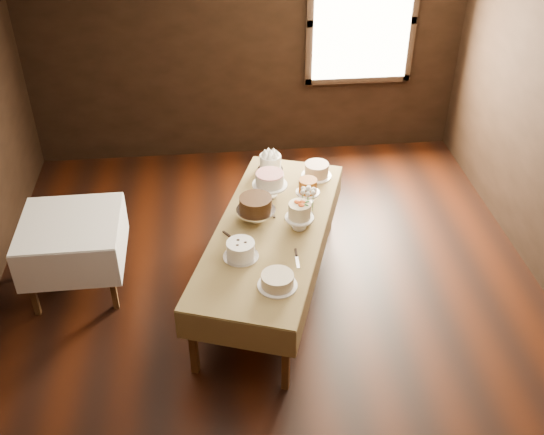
# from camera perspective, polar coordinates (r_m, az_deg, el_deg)

# --- Properties ---
(floor) EXTENTS (5.00, 6.00, 0.01)m
(floor) POSITION_cam_1_polar(r_m,az_deg,el_deg) (5.64, 0.21, -9.08)
(floor) COLOR black
(floor) RESTS_ON ground
(wall_back) EXTENTS (5.00, 0.02, 2.80)m
(wall_back) POSITION_cam_1_polar(r_m,az_deg,el_deg) (7.47, -2.31, 15.33)
(wall_back) COLOR black
(wall_back) RESTS_ON ground
(window) EXTENTS (1.10, 0.05, 1.30)m
(window) POSITION_cam_1_polar(r_m,az_deg,el_deg) (7.54, 8.03, 16.82)
(window) COLOR #FFEABF
(window) RESTS_ON wall_back
(display_table) EXTENTS (1.60, 2.47, 0.71)m
(display_table) POSITION_cam_1_polar(r_m,az_deg,el_deg) (5.51, -0.10, -1.36)
(display_table) COLOR #432811
(display_table) RESTS_ON ground
(side_table) EXTENTS (0.87, 0.87, 0.72)m
(side_table) POSITION_cam_1_polar(r_m,az_deg,el_deg) (5.85, -17.49, -1.03)
(side_table) COLOR #432811
(side_table) RESTS_ON ground
(cake_meringue) EXTENTS (0.29, 0.29, 0.16)m
(cake_meringue) POSITION_cam_1_polar(r_m,az_deg,el_deg) (6.24, -0.15, 4.88)
(cake_meringue) COLOR silver
(cake_meringue) RESTS_ON display_table
(cake_speckled) EXTENTS (0.29, 0.29, 0.14)m
(cake_speckled) POSITION_cam_1_polar(r_m,az_deg,el_deg) (6.15, 3.99, 4.20)
(cake_speckled) COLOR white
(cake_speckled) RESTS_ON display_table
(cake_lattice) EXTENTS (0.35, 0.35, 0.24)m
(cake_lattice) POSITION_cam_1_polar(r_m,az_deg,el_deg) (5.83, -0.20, 2.86)
(cake_lattice) COLOR white
(cake_lattice) RESTS_ON display_table
(cake_caramel) EXTENTS (0.22, 0.22, 0.25)m
(cake_caramel) POSITION_cam_1_polar(r_m,az_deg,el_deg) (5.75, 3.19, 2.26)
(cake_caramel) COLOR white
(cake_caramel) RESTS_ON display_table
(cake_chocolate) EXTENTS (0.36, 0.36, 0.25)m
(cake_chocolate) POSITION_cam_1_polar(r_m,az_deg,el_deg) (5.50, -1.45, 0.69)
(cake_chocolate) COLOR silver
(cake_chocolate) RESTS_ON display_table
(cake_flowers) EXTENTS (0.25, 0.25, 0.25)m
(cake_flowers) POSITION_cam_1_polar(r_m,az_deg,el_deg) (5.42, 2.45, 0.05)
(cake_flowers) COLOR white
(cake_flowers) RESTS_ON display_table
(cake_swirl) EXTENTS (0.30, 0.30, 0.15)m
(cake_swirl) POSITION_cam_1_polar(r_m,az_deg,el_deg) (5.12, -2.80, -2.94)
(cake_swirl) COLOR silver
(cake_swirl) RESTS_ON display_table
(cake_cream) EXTENTS (0.34, 0.34, 0.11)m
(cake_cream) POSITION_cam_1_polar(r_m,az_deg,el_deg) (4.86, 0.49, -5.66)
(cake_cream) COLOR white
(cake_cream) RESTS_ON display_table
(cake_server_b) EXTENTS (0.03, 0.24, 0.01)m
(cake_server_b) POSITION_cam_1_polar(r_m,az_deg,el_deg) (5.11, 2.28, -3.97)
(cake_server_b) COLOR silver
(cake_server_b) RESTS_ON display_table
(cake_server_c) EXTENTS (0.07, 0.24, 0.01)m
(cake_server_c) POSITION_cam_1_polar(r_m,az_deg,el_deg) (5.72, -0.26, 0.89)
(cake_server_c) COLOR silver
(cake_server_c) RESTS_ON display_table
(cake_server_d) EXTENTS (0.24, 0.06, 0.01)m
(cake_server_d) POSITION_cam_1_polar(r_m,az_deg,el_deg) (5.62, 2.77, 0.13)
(cake_server_d) COLOR silver
(cake_server_d) RESTS_ON display_table
(cake_server_e) EXTENTS (0.16, 0.21, 0.01)m
(cake_server_e) POSITION_cam_1_polar(r_m,az_deg,el_deg) (5.33, -3.29, -2.06)
(cake_server_e) COLOR silver
(cake_server_e) RESTS_ON display_table
(flower_vase) EXTENTS (0.14, 0.14, 0.12)m
(flower_vase) POSITION_cam_1_polar(r_m,az_deg,el_deg) (5.54, 3.16, 0.28)
(flower_vase) COLOR #2D2823
(flower_vase) RESTS_ON display_table
(flower_bouquet) EXTENTS (0.14, 0.14, 0.20)m
(flower_bouquet) POSITION_cam_1_polar(r_m,az_deg,el_deg) (5.44, 3.22, 1.84)
(flower_bouquet) COLOR white
(flower_bouquet) RESTS_ON flower_vase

